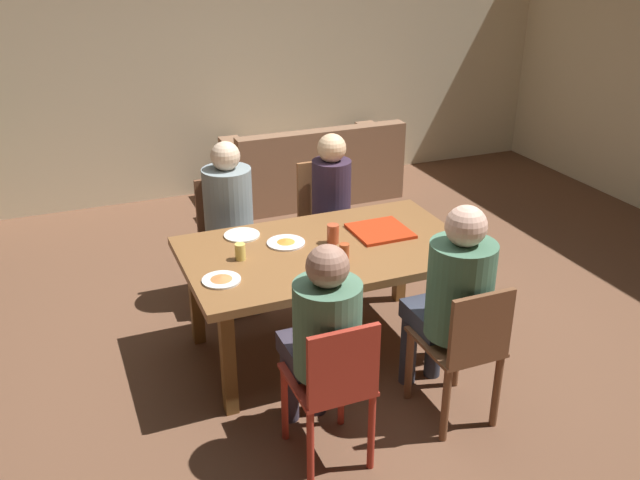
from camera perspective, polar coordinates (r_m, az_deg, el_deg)
ground_plane at (r=4.64m, az=0.47°, el=-8.82°), size 20.00×20.00×0.00m
back_wall at (r=7.05m, az=-9.93°, el=14.32°), size 7.72×0.12×2.67m
dining_table at (r=4.31m, az=0.50°, el=-1.53°), size 1.76×1.05×0.73m
chair_0 at (r=3.85m, az=11.69°, el=-8.73°), size 0.38×0.46×0.87m
person_0 at (r=3.81m, az=10.92°, el=-4.27°), size 0.36×0.57×1.27m
chair_1 at (r=3.48m, az=1.12°, el=-11.78°), size 0.38×0.43×0.87m
person_1 at (r=3.47m, az=0.20°, el=-7.54°), size 0.34×0.55×1.21m
chair_2 at (r=5.11m, az=-7.67°, el=0.76°), size 0.40×0.41×0.89m
person_2 at (r=4.91m, az=-7.40°, el=2.40°), size 0.35×0.49×1.21m
chair_3 at (r=5.32m, az=0.55°, el=2.07°), size 0.42×0.41×0.92m
person_3 at (r=5.12m, az=1.24°, el=3.27°), size 0.29×0.51×1.18m
pizza_box_0 at (r=4.50m, az=4.96°, el=0.75°), size 0.36×0.36×0.02m
plate_0 at (r=4.46m, az=-6.44°, el=0.40°), size 0.23×0.23×0.01m
plate_1 at (r=4.33m, az=-2.82°, el=-0.19°), size 0.24×0.24×0.03m
plate_2 at (r=4.29m, az=10.47°, el=-0.84°), size 0.22×0.22×0.03m
plate_3 at (r=3.92m, az=-8.11°, el=-3.22°), size 0.22×0.22×0.03m
drinking_glass_0 at (r=4.10m, az=2.00°, el=-0.99°), size 0.06×0.06×0.10m
drinking_glass_1 at (r=4.13m, az=-6.57°, el=-0.96°), size 0.06×0.06×0.10m
drinking_glass_2 at (r=4.31m, az=1.07°, el=0.51°), size 0.07×0.07×0.12m
couch at (r=7.01m, az=-0.63°, el=5.77°), size 1.70×0.78×0.77m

